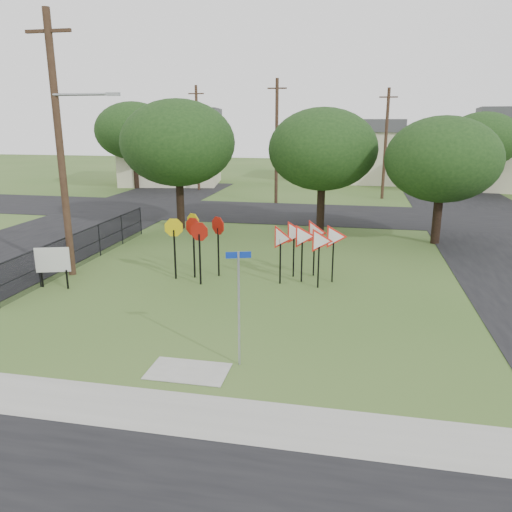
{
  "coord_description": "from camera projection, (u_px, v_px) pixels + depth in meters",
  "views": [
    {
      "loc": [
        3.88,
        -13.13,
        6.09
      ],
      "look_at": [
        0.66,
        3.0,
        1.6
      ],
      "focal_mm": 35.0,
      "sensor_mm": 36.0,
      "label": 1
    }
  ],
  "objects": [
    {
      "name": "ground",
      "position": [
        214.0,
        333.0,
        14.76
      ],
      "size": [
        140.0,
        140.0,
        0.0
      ],
      "primitive_type": "plane",
      "color": "#375821"
    },
    {
      "name": "sidewalk",
      "position": [
        161.0,
        411.0,
        10.78
      ],
      "size": [
        30.0,
        1.6,
        0.02
      ],
      "primitive_type": "cube",
      "color": "gray",
      "rests_on": "ground"
    },
    {
      "name": "planting_strip",
      "position": [
        138.0,
        445.0,
        9.65
      ],
      "size": [
        30.0,
        0.8,
        0.02
      ],
      "primitive_type": "cube",
      "color": "#375821",
      "rests_on": "ground"
    },
    {
      "name": "street_left",
      "position": [
        49.0,
        239.0,
        26.49
      ],
      "size": [
        8.0,
        50.0,
        0.02
      ],
      "primitive_type": "cube",
      "color": "black",
      "rests_on": "ground"
    },
    {
      "name": "street_far",
      "position": [
        296.0,
        213.0,
        33.68
      ],
      "size": [
        60.0,
        8.0,
        0.02
      ],
      "primitive_type": "cube",
      "color": "black",
      "rests_on": "ground"
    },
    {
      "name": "curb_pad",
      "position": [
        188.0,
        371.0,
        12.49
      ],
      "size": [
        2.0,
        1.2,
        0.02
      ],
      "primitive_type": "cube",
      "color": "gray",
      "rests_on": "ground"
    },
    {
      "name": "street_name_sign",
      "position": [
        239.0,
        302.0,
        12.41
      ],
      "size": [
        0.6,
        0.21,
        3.01
      ],
      "color": "#9A9EA3",
      "rests_on": "ground"
    },
    {
      "name": "stop_sign_cluster",
      "position": [
        196.0,
        233.0,
        19.54
      ],
      "size": [
        2.27,
        1.98,
        2.45
      ],
      "color": "black",
      "rests_on": "ground"
    },
    {
      "name": "yield_sign_cluster",
      "position": [
        307.0,
        239.0,
        19.09
      ],
      "size": [
        2.94,
        1.7,
        2.32
      ],
      "color": "black",
      "rests_on": "ground"
    },
    {
      "name": "info_board",
      "position": [
        53.0,
        261.0,
        18.47
      ],
      "size": [
        1.21,
        0.41,
        1.56
      ],
      "color": "black",
      "rests_on": "ground"
    },
    {
      "name": "utility_pole_main",
      "position": [
        61.0,
        144.0,
        19.01
      ],
      "size": [
        3.55,
        0.33,
        10.0
      ],
      "color": "#442E1F",
      "rests_on": "ground"
    },
    {
      "name": "far_pole_a",
      "position": [
        277.0,
        141.0,
        36.63
      ],
      "size": [
        1.4,
        0.24,
        9.0
      ],
      "color": "#442E1F",
      "rests_on": "ground"
    },
    {
      "name": "far_pole_b",
      "position": [
        386.0,
        143.0,
        38.97
      ],
      "size": [
        1.4,
        0.24,
        8.5
      ],
      "color": "#442E1F",
      "rests_on": "ground"
    },
    {
      "name": "far_pole_c",
      "position": [
        197.0,
        138.0,
        43.82
      ],
      "size": [
        1.4,
        0.24,
        9.0
      ],
      "color": "#442E1F",
      "rests_on": "ground"
    },
    {
      "name": "fence_run",
      "position": [
        86.0,
        245.0,
        21.91
      ],
      "size": [
        0.05,
        11.55,
        1.5
      ],
      "color": "black",
      "rests_on": "ground"
    },
    {
      "name": "house_left",
      "position": [
        171.0,
        146.0,
        48.61
      ],
      "size": [
        10.58,
        8.88,
        7.2
      ],
      "color": "beige",
      "rests_on": "ground"
    },
    {
      "name": "house_mid",
      "position": [
        359.0,
        150.0,
        51.02
      ],
      "size": [
        8.4,
        8.4,
        6.2
      ],
      "color": "beige",
      "rests_on": "ground"
    },
    {
      "name": "tree_near_left",
      "position": [
        178.0,
        143.0,
        27.86
      ],
      "size": [
        6.4,
        6.4,
        7.27
      ],
      "color": "black",
      "rests_on": "ground"
    },
    {
      "name": "tree_near_mid",
      "position": [
        323.0,
        149.0,
        27.38
      ],
      "size": [
        6.0,
        6.0,
        6.8
      ],
      "color": "black",
      "rests_on": "ground"
    },
    {
      "name": "tree_near_right",
      "position": [
        443.0,
        160.0,
        24.43
      ],
      "size": [
        5.6,
        5.6,
        6.33
      ],
      "color": "black",
      "rests_on": "ground"
    },
    {
      "name": "tree_far_left",
      "position": [
        133.0,
        131.0,
        44.81
      ],
      "size": [
        6.8,
        6.8,
        7.73
      ],
      "color": "black",
      "rests_on": "ground"
    },
    {
      "name": "tree_far_right",
      "position": [
        483.0,
        140.0,
        41.19
      ],
      "size": [
        6.0,
        6.0,
        6.8
      ],
      "color": "black",
      "rests_on": "ground"
    }
  ]
}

